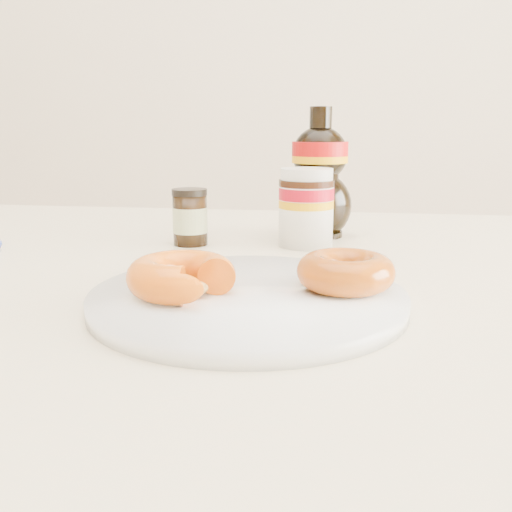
# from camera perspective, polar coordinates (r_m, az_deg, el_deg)

# --- Properties ---
(dining_table) EXTENTS (1.40, 0.90, 0.75)m
(dining_table) POSITION_cam_1_polar(r_m,az_deg,el_deg) (0.69, -2.21, -7.80)
(dining_table) COLOR beige
(dining_table) RESTS_ON ground
(plate) EXTENTS (0.28, 0.28, 0.01)m
(plate) POSITION_cam_1_polar(r_m,az_deg,el_deg) (0.52, -0.81, -4.20)
(plate) COLOR white
(plate) RESTS_ON dining_table
(donut_bitten) EXTENTS (0.11, 0.11, 0.03)m
(donut_bitten) POSITION_cam_1_polar(r_m,az_deg,el_deg) (0.50, -7.46, -1.99)
(donut_bitten) COLOR #D3660C
(donut_bitten) RESTS_ON plate
(donut_whole) EXTENTS (0.10, 0.10, 0.03)m
(donut_whole) POSITION_cam_1_polar(r_m,az_deg,el_deg) (0.52, 8.95, -1.53)
(donut_whole) COLOR #A03E0A
(donut_whole) RESTS_ON plate
(nutella_jar) EXTENTS (0.07, 0.07, 0.10)m
(nutella_jar) POSITION_cam_1_polar(r_m,az_deg,el_deg) (0.77, 5.04, 5.16)
(nutella_jar) COLOR white
(nutella_jar) RESTS_ON dining_table
(syrup_bottle) EXTENTS (0.10, 0.09, 0.19)m
(syrup_bottle) POSITION_cam_1_polar(r_m,az_deg,el_deg) (0.84, 6.36, 8.27)
(syrup_bottle) COLOR black
(syrup_bottle) RESTS_ON dining_table
(dark_jar) EXTENTS (0.05, 0.05, 0.08)m
(dark_jar) POSITION_cam_1_polar(r_m,az_deg,el_deg) (0.78, -6.61, 3.83)
(dark_jar) COLOR black
(dark_jar) RESTS_ON dining_table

